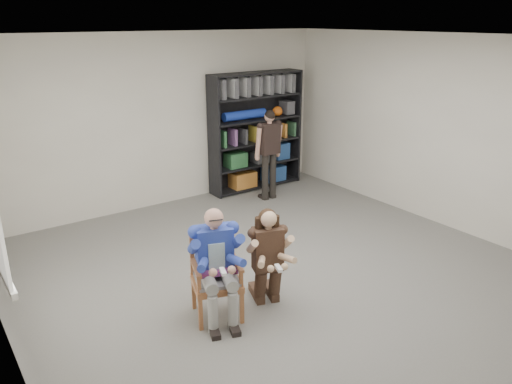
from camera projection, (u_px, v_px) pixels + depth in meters
room_shell at (303, 173)px, 5.41m from camera, size 6.00×7.00×2.80m
floor at (299, 286)px, 5.87m from camera, size 6.00×7.00×0.01m
armchair at (216, 276)px, 5.15m from camera, size 0.68×0.67×0.93m
seated_man at (216, 264)px, 5.11m from camera, size 0.73×0.86×1.21m
kneeling_woman at (268, 258)px, 5.35m from camera, size 0.68×0.86×1.11m
bookshelf at (256, 132)px, 8.98m from camera, size 1.80×0.38×2.10m
standing_man at (269, 155)px, 8.47m from camera, size 0.48×0.27×1.56m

